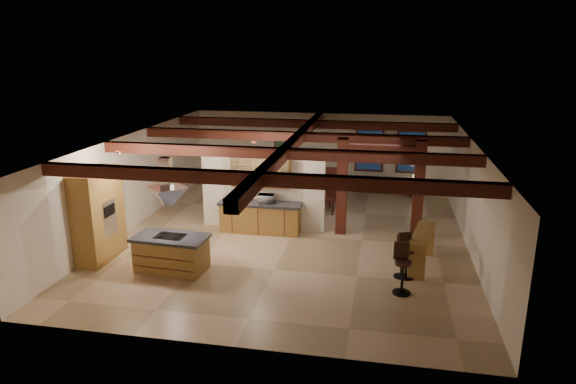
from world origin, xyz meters
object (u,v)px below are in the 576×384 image
kitchen_island (171,253)px  dining_table (308,197)px  sofa (383,183)px  bar_counter (422,243)px

kitchen_island → dining_table: kitchen_island is taller
dining_table → sofa: (2.58, 2.45, 0.00)m
kitchen_island → bar_counter: 6.34m
sofa → bar_counter: (1.06, -7.08, 0.33)m
kitchen_island → dining_table: bearing=67.0°
kitchen_island → sofa: bearing=58.7°
sofa → bar_counter: bar_counter is taller
sofa → bar_counter: bearing=96.7°
kitchen_island → bar_counter: bearing=12.4°
bar_counter → kitchen_island: bearing=-167.6°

